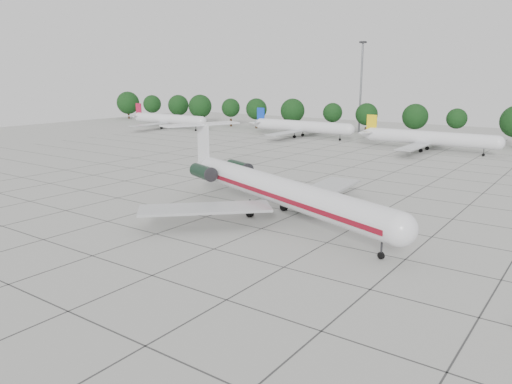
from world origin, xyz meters
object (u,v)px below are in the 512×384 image
bg_airliner_a (168,119)px  bg_airliner_b (301,127)px  main_airliner (270,187)px  floodlight_mast (361,82)px  bg_airliner_c (429,138)px

bg_airliner_a → bg_airliner_b: size_ratio=1.00×
main_airliner → floodlight_mast: (-27.65, 86.83, 10.89)m
bg_airliner_a → bg_airliner_b: 45.27m
floodlight_mast → bg_airliner_c: bearing=-42.2°
bg_airliner_a → bg_airliner_b: (45.01, 4.79, 0.00)m
main_airliner → bg_airliner_a: (-80.58, 62.76, -0.48)m
bg_airliner_b → bg_airliner_c: same height
bg_airliner_a → floodlight_mast: floodlight_mast is taller
main_airliner → bg_airliner_b: bearing=138.8°
main_airliner → floodlight_mast: size_ratio=1.56×
bg_airliner_c → floodlight_mast: (-27.36, 24.77, 11.37)m
bg_airliner_a → floodlight_mast: bearing=24.4°
main_airliner → bg_airliner_c: bearing=111.3°
bg_airliner_c → bg_airliner_a: bearing=179.5°
main_airliner → bg_airliner_a: 102.14m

